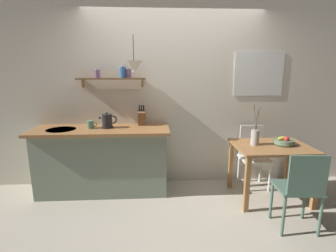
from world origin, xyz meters
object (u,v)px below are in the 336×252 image
dining_table (271,154)px  pendant_lamp (134,67)px  fruit_bowl (284,141)px  knife_block (142,117)px  dining_chair_near (301,187)px  dining_chair_far (253,153)px  twig_vase (255,137)px  coffee_mug_by_sink (91,124)px  electric_kettle (107,121)px

dining_table → pendant_lamp: bearing=172.8°
fruit_bowl → knife_block: (-1.85, 0.46, 0.25)m
dining_table → dining_chair_near: bearing=-91.8°
dining_chair_far → twig_vase: size_ratio=1.72×
dining_chair_near → twig_vase: size_ratio=1.71×
coffee_mug_by_sink → dining_chair_far: bearing=2.3°
fruit_bowl → electric_kettle: electric_kettle is taller
coffee_mug_by_sink → pendant_lamp: 0.97m
twig_vase → pendant_lamp: size_ratio=1.12×
knife_block → twig_vase: bearing=-16.5°
electric_kettle → coffee_mug_by_sink: size_ratio=1.74×
dining_chair_near → pendant_lamp: 2.32m
dining_table → pendant_lamp: size_ratio=2.06×
twig_vase → dining_chair_near: bearing=-75.8°
twig_vase → coffee_mug_by_sink: size_ratio=3.80×
dining_chair_near → dining_chair_far: 1.14m
coffee_mug_by_sink → pendant_lamp: bearing=-9.5°
dining_chair_near → electric_kettle: size_ratio=3.72×
dining_chair_near → twig_vase: (-0.19, 0.77, 0.33)m
dining_table → dining_chair_far: size_ratio=1.07×
fruit_bowl → pendant_lamp: pendant_lamp is taller
electric_kettle → coffee_mug_by_sink: (-0.22, -0.02, -0.04)m
dining_chair_far → pendant_lamp: 2.10m
dining_chair_far → knife_block: 1.71m
dining_table → dining_chair_near: (-0.02, -0.73, -0.11)m
dining_chair_near → dining_chair_far: bearing=92.5°
dining_table → dining_chair_far: bearing=99.8°
twig_vase → pendant_lamp: bearing=173.4°
dining_chair_near → twig_vase: 0.86m
electric_kettle → twig_vase: bearing=-8.7°
dining_chair_near → knife_block: 2.12m
twig_vase → coffee_mug_by_sink: twig_vase is taller
electric_kettle → coffee_mug_by_sink: electric_kettle is taller
twig_vase → knife_block: bearing=163.5°
electric_kettle → dining_table: bearing=-9.0°
dining_chair_near → pendant_lamp: (-1.74, 0.95, 1.21)m
dining_chair_far → pendant_lamp: (-1.69, -0.19, 1.23)m
dining_chair_near → fruit_bowl: (0.18, 0.74, 0.27)m
dining_table → knife_block: 1.81m
twig_vase → coffee_mug_by_sink: (-2.15, 0.28, 0.13)m
dining_chair_near → fruit_bowl: dining_chair_near is taller
dining_chair_far → knife_block: bearing=177.7°
dining_chair_near → fruit_bowl: 0.81m
dining_chair_near → knife_block: bearing=144.1°
twig_vase → pendant_lamp: 1.79m
dining_chair_near → twig_vase: twig_vase is taller
dining_chair_near → twig_vase: bearing=104.2°
dining_table → knife_block: knife_block is taller
dining_table → dining_chair_far: dining_chair_far is taller
dining_chair_near → electric_kettle: (-2.13, 1.07, 0.50)m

